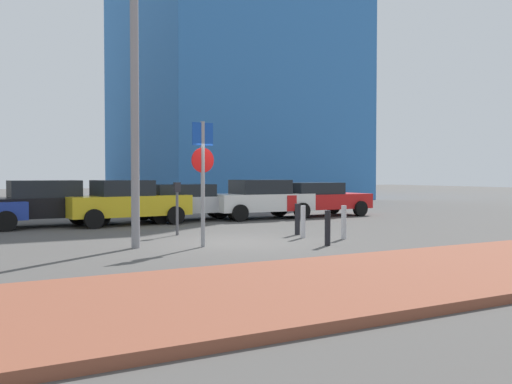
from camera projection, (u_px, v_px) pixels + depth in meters
ground_plane at (235, 242)px, 14.49m from camera, size 120.00×120.00×0.00m
sidewalk_brick at (394, 276)px, 9.31m from camera, size 40.00×4.09×0.14m
parked_car_black at (47, 203)px, 18.93m from camera, size 4.60×1.94×1.55m
parked_car_yellow at (126, 202)px, 19.60m from camera, size 4.35×2.24×1.56m
parked_car_silver at (187, 201)px, 21.37m from camera, size 4.52×2.18×1.38m
parked_car_white at (261, 198)px, 22.25m from camera, size 4.02×2.15×1.54m
parked_car_red at (317, 198)px, 23.57m from camera, size 4.41×2.14×1.41m
parking_sign_post at (203, 168)px, 13.54m from camera, size 0.60×0.10×3.03m
parking_meter at (177, 201)px, 16.20m from camera, size 0.18×0.14×1.53m
street_lamp at (134, 43)px, 13.25m from camera, size 0.70×0.36×8.42m
traffic_bollard_near at (328, 228)px, 13.82m from camera, size 0.14×0.14×0.87m
traffic_bollard_mid at (297, 219)px, 16.32m from camera, size 0.15×0.15×0.91m
traffic_bollard_far at (303, 222)px, 15.51m from camera, size 0.14×0.14×0.90m
traffic_bollard_edge at (344, 222)px, 15.23m from camera, size 0.14×0.14×0.91m
building_colorful_midrise at (228, 33)px, 42.22m from camera, size 14.39×16.95×24.85m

